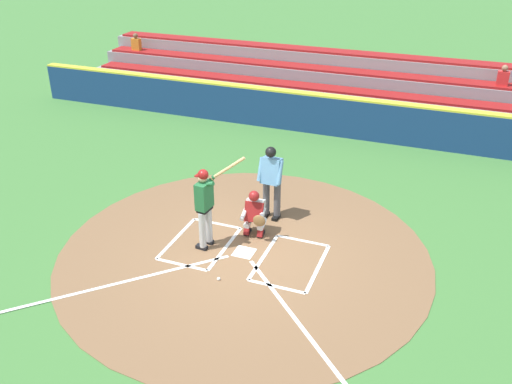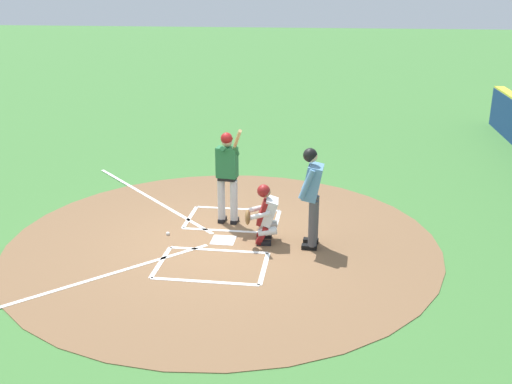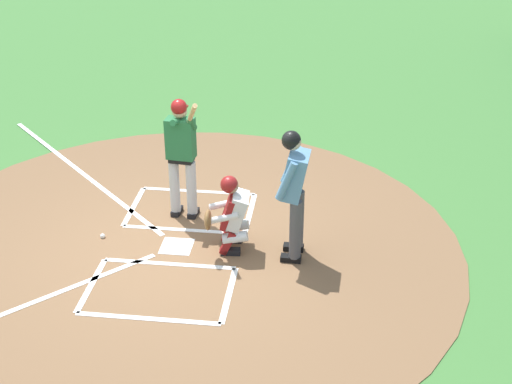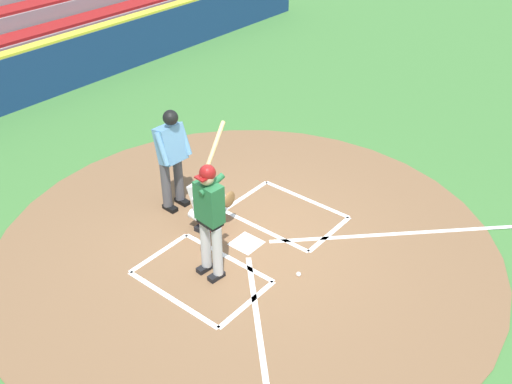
{
  "view_description": "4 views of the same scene",
  "coord_description": "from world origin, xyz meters",
  "px_view_note": "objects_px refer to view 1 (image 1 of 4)",
  "views": [
    {
      "loc": [
        -3.85,
        9.32,
        6.72
      ],
      "look_at": [
        0.23,
        -1.31,
        0.81
      ],
      "focal_mm": 39.07,
      "sensor_mm": 36.0,
      "label": 1
    },
    {
      "loc": [
        -9.87,
        -1.95,
        4.52
      ],
      "look_at": [
        -0.28,
        -0.66,
        1.1
      ],
      "focal_mm": 40.98,
      "sensor_mm": 36.0,
      "label": 2
    },
    {
      "loc": [
        -8.74,
        -2.18,
        5.66
      ],
      "look_at": [
        0.28,
        -1.09,
        0.8
      ],
      "focal_mm": 52.78,
      "sensor_mm": 36.0,
      "label": 3
    },
    {
      "loc": [
        5.67,
        4.83,
        5.81
      ],
      "look_at": [
        0.14,
        0.31,
        1.19
      ],
      "focal_mm": 41.25,
      "sensor_mm": 36.0,
      "label": 4
    }
  ],
  "objects_px": {
    "catcher": "(255,212)",
    "baseball": "(219,279)",
    "plate_umpire": "(271,178)",
    "batter": "(205,203)"
  },
  "relations": [
    {
      "from": "batter",
      "to": "plate_umpire",
      "type": "relative_size",
      "value": 1.14
    },
    {
      "from": "catcher",
      "to": "baseball",
      "type": "distance_m",
      "value": 1.95
    },
    {
      "from": "batter",
      "to": "baseball",
      "type": "relative_size",
      "value": 28.76
    },
    {
      "from": "plate_umpire",
      "to": "baseball",
      "type": "distance_m",
      "value": 2.93
    },
    {
      "from": "plate_umpire",
      "to": "baseball",
      "type": "bearing_deg",
      "value": 87.19
    },
    {
      "from": "batter",
      "to": "catcher",
      "type": "xyz_separation_m",
      "value": [
        -0.81,
        -0.83,
        -0.51
      ]
    },
    {
      "from": "batter",
      "to": "baseball",
      "type": "bearing_deg",
      "value": 125.79
    },
    {
      "from": "catcher",
      "to": "plate_umpire",
      "type": "relative_size",
      "value": 0.61
    },
    {
      "from": "baseball",
      "to": "catcher",
      "type": "bearing_deg",
      "value": -91.68
    },
    {
      "from": "catcher",
      "to": "batter",
      "type": "bearing_deg",
      "value": 45.76
    }
  ]
}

